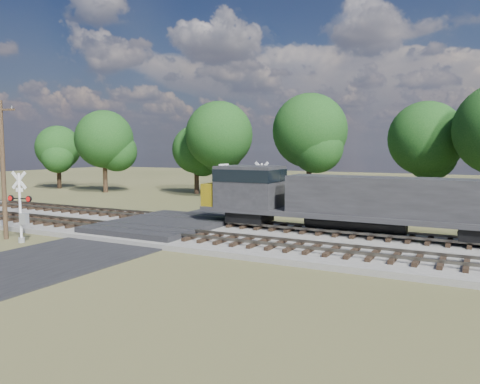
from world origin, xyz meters
The scene contains 11 objects.
ground centered at (0.00, 0.00, 0.00)m, with size 160.00×160.00×0.00m, color #454726.
ballast_bed centered at (10.00, 0.50, 0.15)m, with size 140.00×10.00×0.30m, color gray.
road centered at (0.00, 0.00, 0.04)m, with size 7.00×60.00×0.08m, color black.
crossing_panel centered at (0.00, 0.50, 0.32)m, with size 7.00×9.00×0.62m, color #262628.
track_near centered at (3.12, -2.00, 0.41)m, with size 140.00×2.60×0.33m.
track_far centered at (3.12, 3.00, 0.41)m, with size 140.00×2.60×0.33m.
crossing_signal_near centered at (-4.85, -6.58, 1.71)m, with size 1.66×0.40×4.12m.
crossing_signal_far centered at (4.13, 6.45, 1.85)m, with size 1.80×0.39×4.46m.
utility_pole centered at (-6.65, -6.33, 4.34)m, with size 1.98×0.52×8.18m.
equipment_shed centered at (13.39, 12.65, 1.35)m, with size 4.93×4.93×2.66m.
treeline centered at (11.04, 20.24, 6.78)m, with size 83.29×11.92×11.87m.
Camera 1 is at (18.49, -24.24, 5.43)m, focal length 35.00 mm.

